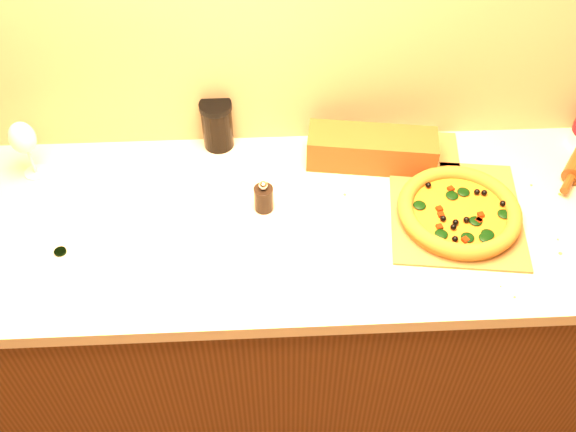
% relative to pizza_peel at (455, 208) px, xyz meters
% --- Properties ---
extents(cabinet, '(2.80, 0.65, 0.86)m').
position_rel_pizza_peel_xyz_m(cabinet, '(-0.47, -0.01, -0.47)').
color(cabinet, '#4E2A10').
rests_on(cabinet, ground).
extents(countertop, '(2.84, 0.68, 0.04)m').
position_rel_pizza_peel_xyz_m(countertop, '(-0.47, -0.01, -0.02)').
color(countertop, beige).
rests_on(countertop, cabinet).
extents(pizza_peel, '(0.39, 0.53, 0.01)m').
position_rel_pizza_peel_xyz_m(pizza_peel, '(0.00, 0.00, 0.00)').
color(pizza_peel, brown).
rests_on(pizza_peel, countertop).
extents(pizza, '(0.32, 0.32, 0.05)m').
position_rel_pizza_peel_xyz_m(pizza, '(-0.00, -0.04, 0.02)').
color(pizza, '#AC672B').
rests_on(pizza, pizza_peel).
extents(bottle_cap, '(0.04, 0.04, 0.01)m').
position_rel_pizza_peel_xyz_m(bottle_cap, '(-1.02, -0.10, -0.00)').
color(bottle_cap, black).
rests_on(bottle_cap, countertop).
extents(pepper_grinder, '(0.05, 0.05, 0.10)m').
position_rel_pizza_peel_xyz_m(pepper_grinder, '(-0.51, 0.03, 0.04)').
color(pepper_grinder, black).
rests_on(pepper_grinder, countertop).
extents(bread_bag, '(0.37, 0.17, 0.10)m').
position_rel_pizza_peel_xyz_m(bread_bag, '(-0.20, 0.19, 0.05)').
color(bread_bag, maroon).
rests_on(bread_bag, countertop).
extents(wine_glass, '(0.07, 0.07, 0.18)m').
position_rel_pizza_peel_xyz_m(wine_glass, '(-1.15, 0.19, 0.12)').
color(wine_glass, silver).
rests_on(wine_glass, countertop).
extents(dark_jar, '(0.09, 0.09, 0.15)m').
position_rel_pizza_peel_xyz_m(dark_jar, '(-0.63, 0.29, 0.07)').
color(dark_jar, black).
rests_on(dark_jar, countertop).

